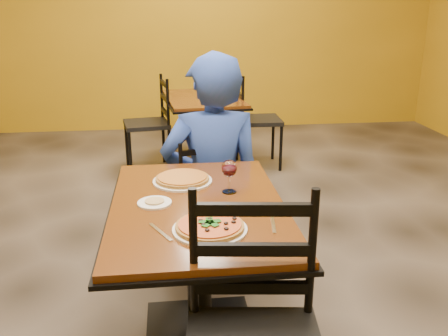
{
  "coord_description": "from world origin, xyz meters",
  "views": [
    {
      "loc": [
        -0.12,
        -2.57,
        1.63
      ],
      "look_at": [
        0.15,
        -0.3,
        0.85
      ],
      "focal_mm": 38.41,
      "sensor_mm": 36.0,
      "label": 1
    }
  ],
  "objects": [
    {
      "name": "floor",
      "position": [
        0.0,
        0.0,
        0.0
      ],
      "size": [
        7.0,
        8.0,
        0.01
      ],
      "primitive_type": "cube",
      "color": "black",
      "rests_on": "ground"
    },
    {
      "name": "wall_back",
      "position": [
        0.0,
        4.0,
        1.5
      ],
      "size": [
        7.0,
        0.01,
        3.0
      ],
      "primitive_type": "cube",
      "color": "#BA8A14",
      "rests_on": "ground"
    },
    {
      "name": "table_main",
      "position": [
        0.0,
        -0.5,
        0.56
      ],
      "size": [
        0.83,
        1.23,
        0.75
      ],
      "color": "#5B2A0E",
      "rests_on": "floor"
    },
    {
      "name": "table_second",
      "position": [
        0.23,
        2.24,
        0.55
      ],
      "size": [
        0.85,
        1.17,
        0.75
      ],
      "rotation": [
        0.0,
        0.0,
        0.1
      ],
      "color": "#5B2A0E",
      "rests_on": "floor"
    },
    {
      "name": "chair_main_far",
      "position": [
        0.06,
        0.44,
        0.42
      ],
      "size": [
        0.46,
        0.46,
        0.83
      ],
      "primitive_type": null,
      "rotation": [
        0.0,
        0.0,
        3.42
      ],
      "color": "black",
      "rests_on": "floor"
    },
    {
      "name": "chair_second_left",
      "position": [
        -0.35,
        2.24,
        0.48
      ],
      "size": [
        0.5,
        0.5,
        0.96
      ],
      "primitive_type": null,
      "rotation": [
        0.0,
        0.0,
        -1.41
      ],
      "color": "black",
      "rests_on": "floor"
    },
    {
      "name": "chair_second_right",
      "position": [
        0.81,
        2.24,
        0.49
      ],
      "size": [
        0.45,
        0.45,
        0.98
      ],
      "primitive_type": null,
      "rotation": [
        0.0,
        0.0,
        1.56
      ],
      "color": "black",
      "rests_on": "floor"
    },
    {
      "name": "diner",
      "position": [
        0.15,
        0.33,
        0.69
      ],
      "size": [
        0.68,
        0.45,
        1.38
      ],
      "primitive_type": "imported",
      "rotation": [
        0.0,
        0.0,
        3.16
      ],
      "color": "navy",
      "rests_on": "floor"
    },
    {
      "name": "plate_main",
      "position": [
        0.03,
        -0.79,
        0.76
      ],
      "size": [
        0.31,
        0.31,
        0.01
      ],
      "primitive_type": "cylinder",
      "color": "white",
      "rests_on": "table_main"
    },
    {
      "name": "pizza_main",
      "position": [
        0.03,
        -0.79,
        0.77
      ],
      "size": [
        0.28,
        0.28,
        0.02
      ],
      "primitive_type": "cylinder",
      "color": "#96140A",
      "rests_on": "plate_main"
    },
    {
      "name": "plate_far",
      "position": [
        -0.06,
        -0.21,
        0.76
      ],
      "size": [
        0.31,
        0.31,
        0.01
      ],
      "primitive_type": "cylinder",
      "color": "white",
      "rests_on": "table_main"
    },
    {
      "name": "pizza_far",
      "position": [
        -0.06,
        -0.21,
        0.77
      ],
      "size": [
        0.28,
        0.28,
        0.02
      ],
      "primitive_type": "cylinder",
      "color": "orange",
      "rests_on": "plate_far"
    },
    {
      "name": "side_plate",
      "position": [
        -0.2,
        -0.49,
        0.76
      ],
      "size": [
        0.16,
        0.16,
        0.01
      ],
      "primitive_type": "cylinder",
      "color": "white",
      "rests_on": "table_main"
    },
    {
      "name": "dip",
      "position": [
        -0.2,
        -0.49,
        0.76
      ],
      "size": [
        0.09,
        0.09,
        0.01
      ],
      "primitive_type": "cylinder",
      "color": "tan",
      "rests_on": "side_plate"
    },
    {
      "name": "wine_glass",
      "position": [
        0.16,
        -0.38,
        0.84
      ],
      "size": [
        0.08,
        0.08,
        0.18
      ],
      "primitive_type": null,
      "color": "white",
      "rests_on": "table_main"
    },
    {
      "name": "fork",
      "position": [
        -0.17,
        -0.79,
        0.75
      ],
      "size": [
        0.1,
        0.18,
        0.0
      ],
      "primitive_type": "cube",
      "rotation": [
        0.0,
        0.0,
        0.48
      ],
      "color": "silver",
      "rests_on": "table_main"
    },
    {
      "name": "knife",
      "position": [
        0.3,
        -0.75,
        0.75
      ],
      "size": [
        0.05,
        0.21,
        0.0
      ],
      "primitive_type": "cube",
      "rotation": [
        0.0,
        0.0,
        -0.15
      ],
      "color": "silver",
      "rests_on": "table_main"
    }
  ]
}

